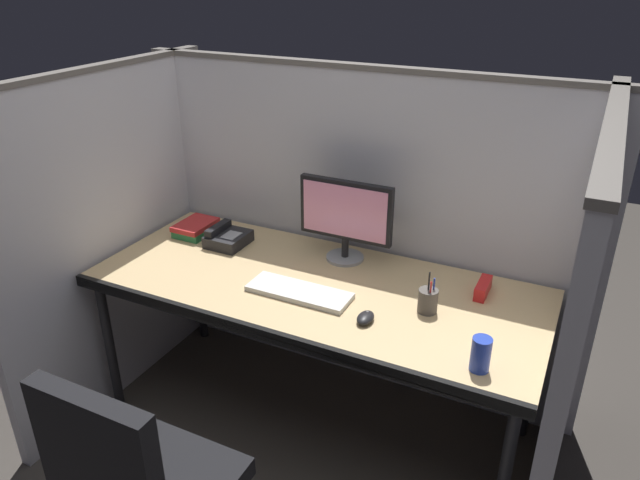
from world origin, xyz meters
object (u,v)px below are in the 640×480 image
Objects in this scene: desk at (313,295)px; book_stack at (196,228)px; soda_can at (481,354)px; monitor_center at (346,215)px; desk_phone at (227,238)px; pen_cup at (428,301)px; keyboard_main at (299,292)px; red_stapler at (483,288)px; computer_mouse at (365,318)px.

desk is 8.78× the size of book_stack.
monitor_center is at bearing 143.54° from soda_can.
desk is 0.57m from desk_phone.
desk is 0.50m from pen_cup.
monitor_center reaches higher than soda_can.
desk is 4.42× the size of keyboard_main.
book_stack is (-0.77, -0.07, -0.19)m from monitor_center.
red_stapler is at bearing 54.20° from pen_cup.
keyboard_main is at bearing 168.01° from computer_mouse.
desk is 0.80m from soda_can.
computer_mouse is (0.28, -0.44, -0.20)m from monitor_center.
pen_cup is (0.47, -0.26, -0.17)m from monitor_center.
computer_mouse is at bearing -137.48° from pen_cup.
red_stapler is at bearing 48.64° from computer_mouse.
book_stack is (-1.05, 0.37, 0.01)m from computer_mouse.
desk is at bearing -94.66° from monitor_center.
book_stack is 1.40m from red_stapler.
desk is 11.22× the size of pen_cup.
soda_can reaches higher than desk.
monitor_center is at bearing 10.62° from desk_phone.
keyboard_main is at bearing -95.86° from monitor_center.
monitor_center reaches higher than book_stack.
monitor_center is 0.80m from book_stack.
red_stapler is (-0.10, 0.50, -0.03)m from soda_can.
pen_cup is (0.49, 0.01, 0.10)m from desk.
soda_can is (1.29, -0.43, 0.03)m from desk_phone.
book_stack is 1.77× the size of soda_can.
monitor_center is 0.56m from pen_cup.
desk_phone is (0.21, -0.04, 0.00)m from book_stack.
soda_can is at bearing -19.46° from desk.
keyboard_main is 4.48× the size of computer_mouse.
pen_cup is 1.04m from desk_phone.
keyboard_main is 1.99× the size of book_stack.
book_stack is at bearing 160.81° from computer_mouse.
soda_can is at bearing -46.27° from pen_cup.
computer_mouse reaches higher than keyboard_main.
desk_phone is (-0.56, -0.11, -0.18)m from monitor_center.
pen_cup is 1.13× the size of red_stapler.
red_stapler is (0.67, 0.33, 0.02)m from keyboard_main.
computer_mouse is 0.53m from red_stapler.
soda_can is (1.50, -0.47, 0.03)m from book_stack.
desk is at bearing 80.80° from keyboard_main.
pen_cup reaches higher than desk_phone.
desk_phone is (-0.84, 0.33, 0.02)m from computer_mouse.
pen_cup reaches higher than desk.
soda_can is 0.51m from red_stapler.
red_stapler is (0.65, 0.23, 0.08)m from desk.
desk_phone reaches higher than desk.
desk is 4.42× the size of monitor_center.
monitor_center is 2.87× the size of red_stapler.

